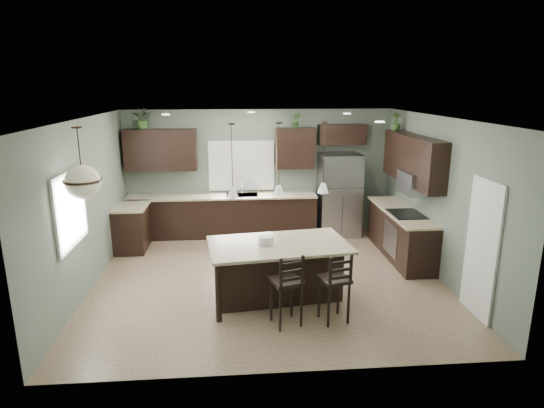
{
  "coord_description": "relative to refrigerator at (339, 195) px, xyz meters",
  "views": [
    {
      "loc": [
        -0.56,
        -7.44,
        3.32
      ],
      "look_at": [
        0.1,
        0.4,
        1.25
      ],
      "focal_mm": 30.0,
      "sensor_mm": 36.0,
      "label": 1
    }
  ],
  "objects": [
    {
      "name": "wall_oven_front",
      "position": [
        0.62,
        -1.73,
        -0.48
      ],
      "size": [
        0.01,
        0.72,
        0.6
      ],
      "primitive_type": "cube",
      "color": "gray",
      "rests_on": "right_lower_cabs"
    },
    {
      "name": "right_lower_cabs",
      "position": [
        0.92,
        -1.45,
        -0.48
      ],
      "size": [
        0.6,
        2.35,
        0.9
      ],
      "primitive_type": "cube",
      "color": "black",
      "rests_on": "ground"
    },
    {
      "name": "room_shell",
      "position": [
        -1.78,
        -2.33,
        0.77
      ],
      "size": [
        6.0,
        6.0,
        6.0
      ],
      "color": "slate",
      "rests_on": "ground"
    },
    {
      "name": "refrigerator",
      "position": [
        0.0,
        0.0,
        0.0
      ],
      "size": [
        0.9,
        0.74,
        1.85
      ],
      "primitive_type": "cube",
      "color": "#92929A",
      "rests_on": "ground"
    },
    {
      "name": "window_left",
      "position": [
        -4.76,
        -3.13,
        0.62
      ],
      "size": [
        0.02,
        1.1,
        1.0
      ],
      "primitive_type": "cube",
      "color": "white",
      "rests_on": "room_shell"
    },
    {
      "name": "fridge_header",
      "position": [
        0.07,
        0.25,
        1.32
      ],
      "size": [
        1.05,
        0.34,
        0.45
      ],
      "primitive_type": "cube",
      "color": "black",
      "rests_on": "room_shell"
    },
    {
      "name": "right_countertop",
      "position": [
        0.9,
        -1.45,
        -0.01
      ],
      "size": [
        0.66,
        2.35,
        0.04
      ],
      "primitive_type": "cube",
      "color": "#C6B996",
      "rests_on": "right_lower_cabs"
    },
    {
      "name": "right_upper_cabs",
      "position": [
        1.05,
        -1.45,
        1.02
      ],
      "size": [
        0.34,
        2.35,
        0.9
      ],
      "primitive_type": "cube",
      "color": "black",
      "rests_on": "room_shell"
    },
    {
      "name": "chandelier",
      "position": [
        -4.38,
        -3.59,
        1.38
      ],
      "size": [
        0.51,
        0.51,
        0.98
      ],
      "primitive_type": null,
      "color": "beige",
      "rests_on": "room_shell"
    },
    {
      "name": "pendant_left",
      "position": [
        -2.37,
        -3.21,
        1.32
      ],
      "size": [
        0.17,
        0.17,
        1.1
      ],
      "primitive_type": null,
      "color": "white",
      "rests_on": "room_shell"
    },
    {
      "name": "ground",
      "position": [
        -1.78,
        -2.33,
        -0.93
      ],
      "size": [
        6.0,
        6.0,
        0.0
      ],
      "primitive_type": "plane",
      "color": "#9E8466",
      "rests_on": "ground"
    },
    {
      "name": "plant_right_wall",
      "position": [
        1.02,
        -0.5,
        1.65
      ],
      "size": [
        0.24,
        0.24,
        0.36
      ],
      "primitive_type": "imported",
      "rotation": [
        0.0,
        0.0,
        -0.2
      ],
      "color": "#375A27",
      "rests_on": "right_upper_cabs"
    },
    {
      "name": "bar_stool_center",
      "position": [
        -1.65,
        -3.94,
        -0.38
      ],
      "size": [
        0.51,
        0.51,
        1.09
      ],
      "primitive_type": "cube",
      "rotation": [
        0.0,
        0.0,
        0.31
      ],
      "color": "black",
      "rests_on": "ground"
    },
    {
      "name": "pendant_center",
      "position": [
        -1.68,
        -3.13,
        1.32
      ],
      "size": [
        0.17,
        0.17,
        1.1
      ],
      "primitive_type": null,
      "color": "silver",
      "rests_on": "room_shell"
    },
    {
      "name": "pendant_right",
      "position": [
        -0.98,
        -3.04,
        1.32
      ],
      "size": [
        0.17,
        0.17,
        1.1
      ],
      "primitive_type": null,
      "color": "white",
      "rests_on": "room_shell"
    },
    {
      "name": "back_upper_right",
      "position": [
        -0.98,
        0.25,
        1.02
      ],
      "size": [
        0.85,
        0.34,
        0.9
      ],
      "primitive_type": "cube",
      "color": "black",
      "rests_on": "room_shell"
    },
    {
      "name": "serving_dish",
      "position": [
        -1.87,
        -3.15,
        0.07
      ],
      "size": [
        0.24,
        0.24,
        0.14
      ],
      "primitive_type": "cylinder",
      "color": "silver",
      "rests_on": "kitchen_island"
    },
    {
      "name": "window_back",
      "position": [
        -2.18,
        0.41,
        0.62
      ],
      "size": [
        1.35,
        0.02,
        1.0
      ],
      "primitive_type": "cube",
      "color": "white",
      "rests_on": "room_shell"
    },
    {
      "name": "pantry_door",
      "position": [
        1.2,
        -3.88,
        0.09
      ],
      "size": [
        0.04,
        0.82,
        2.04
      ],
      "primitive_type": "cube",
      "color": "white",
      "rests_on": "ground"
    },
    {
      "name": "left_return_countertop",
      "position": [
        -4.46,
        -0.63,
        -0.01
      ],
      "size": [
        0.66,
        0.96,
        0.04
      ],
      "primitive_type": "cube",
      "color": "#C6B996",
      "rests_on": "left_return_cabs"
    },
    {
      "name": "kitchen_island",
      "position": [
        -1.68,
        -3.13,
        -0.46
      ],
      "size": [
        2.29,
        1.48,
        0.92
      ],
      "primitive_type": "cube",
      "rotation": [
        0.0,
        0.0,
        0.13
      ],
      "color": "black",
      "rests_on": "ground"
    },
    {
      "name": "cooktop",
      "position": [
        0.9,
        -1.73,
        0.02
      ],
      "size": [
        0.58,
        0.75,
        0.02
      ],
      "primitive_type": "cube",
      "color": "black",
      "rests_on": "right_countertop"
    },
    {
      "name": "sink_inset",
      "position": [
        -2.18,
        0.1,
        0.01
      ],
      "size": [
        0.7,
        0.45,
        0.01
      ],
      "primitive_type": "cube",
      "color": "gray",
      "rests_on": "back_countertop"
    },
    {
      "name": "back_upper_left",
      "position": [
        -3.93,
        0.25,
        1.02
      ],
      "size": [
        1.55,
        0.34,
        0.9
      ],
      "primitive_type": "cube",
      "color": "black",
      "rests_on": "room_shell"
    },
    {
      "name": "left_return_cabs",
      "position": [
        -4.48,
        -0.63,
        -0.48
      ],
      "size": [
        0.6,
        0.9,
        0.9
      ],
      "primitive_type": "cube",
      "color": "black",
      "rests_on": "ground"
    },
    {
      "name": "plant_back_left",
      "position": [
        -4.25,
        0.22,
        1.7
      ],
      "size": [
        0.52,
        0.49,
        0.45
      ],
      "primitive_type": "imported",
      "rotation": [
        0.0,
        0.0,
        -0.42
      ],
      "color": "#325726",
      "rests_on": "back_upper_left"
    },
    {
      "name": "plant_back_right",
      "position": [
        -0.97,
        0.22,
        1.64
      ],
      "size": [
        0.23,
        0.21,
        0.34
      ],
      "primitive_type": "imported",
      "rotation": [
        0.0,
        0.0,
        -0.37
      ],
      "color": "#2D5A27",
      "rests_on": "back_upper_right"
    },
    {
      "name": "bar_stool_right",
      "position": [
        -0.95,
        -3.9,
        -0.39
      ],
      "size": [
        0.48,
        0.48,
        1.06
      ],
      "primitive_type": "cube",
      "rotation": [
        0.0,
        0.0,
        0.25
      ],
      "color": "black",
      "rests_on": "ground"
    },
    {
      "name": "back_lower_cabs",
      "position": [
        -2.63,
        0.12,
        -0.48
      ],
      "size": [
        4.2,
        0.6,
        0.9
      ],
      "primitive_type": "cube",
      "color": "black",
      "rests_on": "ground"
    },
    {
      "name": "microwave",
      "position": [
        1.0,
        -1.73,
        0.62
      ],
      "size": [
        0.4,
        0.75,
        0.4
      ],
      "primitive_type": "cube",
      "color": "gray",
      "rests_on": "right_upper_cabs"
    },
    {
      "name": "back_countertop",
      "position": [
        -2.63,
        0.1,
        -0.01
      ],
      "size": [
        4.2,
        0.66,
        0.04
      ],
      "primitive_type": "cube",
      "color": "#C6B996",
      "rests_on": "back_lower_cabs"
    },
    {
      "name": "faucet",
      "position": [
        -2.18,
        0.07,
        0.16
      ],
      "size": [
        0.02,
        0.02,
        0.28
      ],
      "primitive_type": "cylinder",
      "color": "silver",
      "rests_on": "back_countertop"
    }
  ]
}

